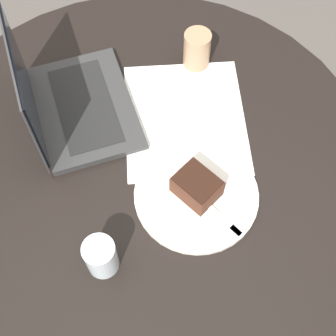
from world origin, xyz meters
TOP-DOWN VIEW (x-y plane):
  - ground_plane at (0.00, 0.00)m, footprint 12.00×12.00m
  - dining_table at (0.00, 0.00)m, footprint 1.08×1.08m
  - paper_document at (0.14, -0.05)m, footprint 0.43×0.41m
  - plate at (-0.04, -0.15)m, footprint 0.27×0.27m
  - cake_slice at (-0.03, -0.15)m, footprint 0.10×0.11m
  - fork at (-0.07, -0.21)m, footprint 0.08×0.17m
  - coffee_glass at (0.31, -0.01)m, footprint 0.07×0.07m
  - water_glass at (-0.25, -0.04)m, footprint 0.06×0.06m
  - laptop at (0.05, 0.21)m, footprint 0.39×0.38m

SIDE VIEW (x-z plane):
  - ground_plane at x=0.00m, z-range 0.00..0.00m
  - dining_table at x=0.00m, z-range 0.20..0.98m
  - paper_document at x=0.14m, z-range 0.78..0.78m
  - plate at x=-0.04m, z-range 0.78..0.79m
  - fork at x=-0.07m, z-range 0.79..0.79m
  - cake_slice at x=-0.03m, z-range 0.79..0.85m
  - water_glass at x=-0.25m, z-range 0.78..0.87m
  - laptop at x=0.05m, z-range 0.70..0.95m
  - coffee_glass at x=0.31m, z-range 0.78..0.88m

